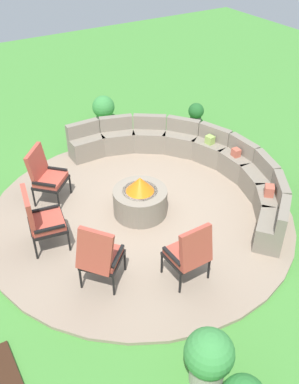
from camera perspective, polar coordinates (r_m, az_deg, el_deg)
The scene contains 11 objects.
ground_plane at distance 8.09m, azimuth -1.21°, elevation -3.02°, with size 24.00×24.00×0.00m, color #478C38.
patio_circle at distance 8.07m, azimuth -1.21°, elevation -2.85°, with size 5.63×5.63×0.06m, color gray.
fire_pit at distance 7.87m, azimuth -1.24°, elevation -0.94°, with size 0.99×0.99×0.78m.
curved_stone_bench at distance 8.99m, azimuth 5.83°, elevation 4.09°, with size 4.81×2.95×0.78m.
lounge_chair_front_left at distance 8.29m, azimuth -13.61°, elevation 2.27°, with size 0.80×0.83×1.12m.
lounge_chair_front_right at distance 7.22m, azimuth -14.26°, elevation -3.43°, with size 0.71×0.69×1.16m.
lounge_chair_back_left at distance 6.40m, azimuth -6.67°, elevation -8.34°, with size 0.80×0.83×1.18m.
lounge_chair_back_right at distance 6.47m, azimuth 5.35°, elevation -7.93°, with size 0.58×0.59×1.06m.
potted_plant_0 at distance 11.14m, azimuth 6.16°, elevation 10.35°, with size 0.40×0.40×0.57m.
potted_plant_1 at distance 5.54m, azimuth 7.84°, elevation -20.83°, with size 0.61×0.61×0.86m.
potted_plant_4 at distance 11.25m, azimuth -6.10°, elevation 10.95°, with size 0.57×0.57×0.70m.
Camera 1 is at (5.47, -3.13, 5.07)m, focal length 40.31 mm.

